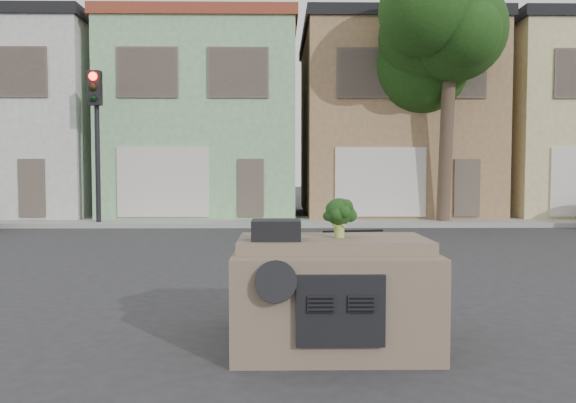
{
  "coord_description": "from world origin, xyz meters",
  "views": [
    {
      "loc": [
        -0.55,
        -8.88,
        1.79
      ],
      "look_at": [
        -0.4,
        0.5,
        1.3
      ],
      "focal_mm": 35.0,
      "sensor_mm": 36.0,
      "label": 1
    }
  ],
  "objects": [
    {
      "name": "townhouse_mint",
      "position": [
        -3.5,
        14.5,
        3.77
      ],
      "size": [
        7.2,
        8.2,
        7.55
      ],
      "primitive_type": "cube",
      "color": "#89BC85",
      "rests_on": "ground"
    },
    {
      "name": "car_dashboard",
      "position": [
        0.0,
        -3.0,
        0.56
      ],
      "size": [
        2.0,
        1.8,
        1.12
      ],
      "primitive_type": "cube",
      "color": "#74614E",
      "rests_on": "ground"
    },
    {
      "name": "traffic_signal",
      "position": [
        -6.5,
        9.5,
        2.55
      ],
      "size": [
        0.4,
        0.4,
        5.1
      ],
      "primitive_type": "cube",
      "color": "black",
      "rests_on": "ground"
    },
    {
      "name": "sidewalk",
      "position": [
        0.0,
        10.5,
        0.07
      ],
      "size": [
        40.0,
        3.0,
        0.15
      ],
      "primitive_type": "cube",
      "color": "gray",
      "rests_on": "ground"
    },
    {
      "name": "instrument_hump",
      "position": [
        -0.58,
        -3.35,
        1.22
      ],
      "size": [
        0.48,
        0.38,
        0.2
      ],
      "primitive_type": "cube",
      "color": "black",
      "rests_on": "car_dashboard"
    },
    {
      "name": "broccoli",
      "position": [
        0.07,
        -3.16,
        1.33
      ],
      "size": [
        0.35,
        0.35,
        0.42
      ],
      "primitive_type": "cube",
      "rotation": [
        0.0,
        0.0,
        3.16
      ],
      "color": "black",
      "rests_on": "car_dashboard"
    },
    {
      "name": "tree_near",
      "position": [
        5.0,
        9.8,
        4.25
      ],
      "size": [
        4.4,
        4.0,
        8.5
      ],
      "primitive_type": "cube",
      "color": "#1B3D12",
      "rests_on": "ground"
    },
    {
      "name": "ground_plane",
      "position": [
        0.0,
        0.0,
        0.0
      ],
      "size": [
        120.0,
        120.0,
        0.0
      ],
      "primitive_type": "plane",
      "color": "#303033",
      "rests_on": "ground"
    },
    {
      "name": "townhouse_tan",
      "position": [
        4.0,
        14.5,
        3.77
      ],
      "size": [
        7.2,
        8.2,
        7.55
      ],
      "primitive_type": "cube",
      "color": "#98744F",
      "rests_on": "ground"
    },
    {
      "name": "townhouse_white",
      "position": [
        -11.0,
        14.5,
        3.77
      ],
      "size": [
        7.2,
        8.2,
        7.55
      ],
      "primitive_type": "cube",
      "color": "silver",
      "rests_on": "ground"
    },
    {
      "name": "townhouse_beige",
      "position": [
        11.5,
        14.5,
        3.77
      ],
      "size": [
        7.2,
        8.2,
        7.55
      ],
      "primitive_type": "cube",
      "color": "#CFC287",
      "rests_on": "ground"
    },
    {
      "name": "wiper_arm",
      "position": [
        0.28,
        -2.62,
        1.13
      ],
      "size": [
        0.69,
        0.15,
        0.02
      ],
      "primitive_type": "cube",
      "rotation": [
        0.0,
        0.0,
        0.17
      ],
      "color": "black",
      "rests_on": "car_dashboard"
    }
  ]
}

